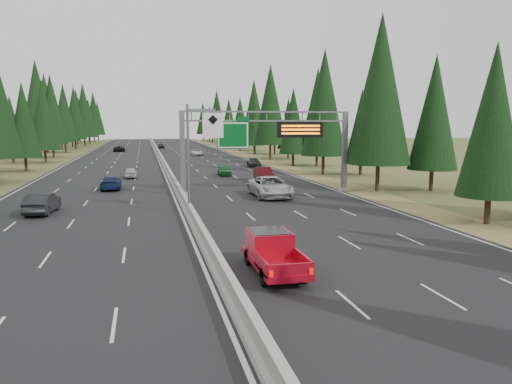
# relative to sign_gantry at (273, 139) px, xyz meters

# --- Properties ---
(road) EXTENTS (32.00, 260.00, 0.08)m
(road) POSITION_rel_sign_gantry_xyz_m (-8.92, 45.12, -5.23)
(road) COLOR black
(road) RESTS_ON ground
(shoulder_right) EXTENTS (3.60, 260.00, 0.06)m
(shoulder_right) POSITION_rel_sign_gantry_xyz_m (8.88, 45.12, -5.24)
(shoulder_right) COLOR olive
(shoulder_right) RESTS_ON ground
(shoulder_left) EXTENTS (3.60, 260.00, 0.06)m
(shoulder_left) POSITION_rel_sign_gantry_xyz_m (-26.72, 45.12, -5.24)
(shoulder_left) COLOR #495427
(shoulder_left) RESTS_ON ground
(median_barrier) EXTENTS (0.70, 260.00, 0.85)m
(median_barrier) POSITION_rel_sign_gantry_xyz_m (-8.92, 45.12, -4.85)
(median_barrier) COLOR gray
(median_barrier) RESTS_ON road
(sign_gantry) EXTENTS (16.75, 0.98, 7.80)m
(sign_gantry) POSITION_rel_sign_gantry_xyz_m (0.00, 0.00, 0.00)
(sign_gantry) COLOR slate
(sign_gantry) RESTS_ON road
(hov_sign_pole) EXTENTS (2.80, 0.50, 8.00)m
(hov_sign_pole) POSITION_rel_sign_gantry_xyz_m (-8.33, -9.92, -0.54)
(hov_sign_pole) COLOR slate
(hov_sign_pole) RESTS_ON road
(tree_row_right) EXTENTS (11.67, 242.09, 18.96)m
(tree_row_right) POSITION_rel_sign_gantry_xyz_m (12.81, 31.36, 3.66)
(tree_row_right) COLOR black
(tree_row_right) RESTS_ON ground
(tree_row_left) EXTENTS (12.50, 242.32, 18.95)m
(tree_row_left) POSITION_rel_sign_gantry_xyz_m (-30.89, 33.57, 4.37)
(tree_row_left) COLOR black
(tree_row_left) RESTS_ON ground
(silver_minivan) EXTENTS (3.09, 6.67, 1.85)m
(silver_minivan) POSITION_rel_sign_gantry_xyz_m (-0.90, -2.33, -4.26)
(silver_minivan) COLOR #B6B6BB
(silver_minivan) RESTS_ON road
(red_pickup) EXTENTS (1.93, 5.41, 1.76)m
(red_pickup) POSITION_rel_sign_gantry_xyz_m (-6.51, -24.59, -4.21)
(red_pickup) COLOR black
(red_pickup) RESTS_ON road
(car_ahead_green) EXTENTS (1.68, 3.87, 1.30)m
(car_ahead_green) POSITION_rel_sign_gantry_xyz_m (-1.96, 17.26, -4.54)
(car_ahead_green) COLOR #166326
(car_ahead_green) RESTS_ON road
(car_ahead_dkred) EXTENTS (1.92, 4.90, 1.59)m
(car_ahead_dkred) POSITION_rel_sign_gantry_xyz_m (1.49, 10.12, -4.39)
(car_ahead_dkred) COLOR #550C10
(car_ahead_dkred) RESTS_ON road
(car_ahead_dkgrey) EXTENTS (2.17, 4.57, 1.29)m
(car_ahead_dkgrey) POSITION_rel_sign_gantry_xyz_m (4.51, 29.11, -4.55)
(car_ahead_dkgrey) COLOR black
(car_ahead_dkgrey) RESTS_ON road
(car_ahead_white) EXTENTS (2.31, 4.81, 1.32)m
(car_ahead_white) POSITION_rel_sign_gantry_xyz_m (-1.13, 58.59, -4.53)
(car_ahead_white) COLOR white
(car_ahead_white) RESTS_ON road
(car_ahead_far) EXTENTS (1.78, 3.84, 1.27)m
(car_ahead_far) POSITION_rel_sign_gantry_xyz_m (-7.42, 90.68, -4.55)
(car_ahead_far) COLOR black
(car_ahead_far) RESTS_ON road
(car_onc_near) EXTENTS (2.02, 4.83, 1.55)m
(car_onc_near) POSITION_rel_sign_gantry_xyz_m (-19.50, -6.83, -4.41)
(car_onc_near) COLOR black
(car_onc_near) RESTS_ON road
(car_onc_blue) EXTENTS (2.05, 4.89, 1.41)m
(car_onc_blue) POSITION_rel_sign_gantry_xyz_m (-15.37, 6.24, -4.48)
(car_onc_blue) COLOR #16224E
(car_onc_blue) RESTS_ON road
(car_onc_white) EXTENTS (1.59, 3.84, 1.30)m
(car_onc_white) POSITION_rel_sign_gantry_xyz_m (-13.69, 16.97, -4.54)
(car_onc_white) COLOR #B2B2B2
(car_onc_white) RESTS_ON road
(car_onc_far) EXTENTS (2.56, 5.41, 1.49)m
(car_onc_far) POSITION_rel_sign_gantry_xyz_m (-17.66, 77.58, -4.44)
(car_onc_far) COLOR black
(car_onc_far) RESTS_ON road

